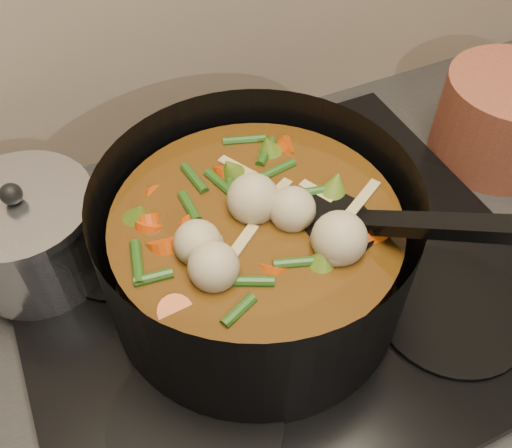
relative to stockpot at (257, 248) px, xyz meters
name	(u,v)px	position (x,y,z in m)	size (l,w,h in m)	color
counter	(271,425)	(0.03, 0.01, -0.55)	(2.64, 0.64, 0.91)	brown
stovetop	(279,280)	(0.03, 0.01, -0.09)	(0.62, 0.54, 0.03)	black
stockpot	(257,248)	(0.00, 0.00, 0.00)	(0.43, 0.44, 0.25)	black
saucepan	(30,235)	(-0.23, 0.15, -0.02)	(0.17, 0.17, 0.14)	silver
terracotta_crock	(503,119)	(0.44, 0.09, -0.03)	(0.19, 0.19, 0.13)	#984C31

